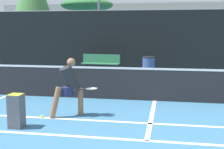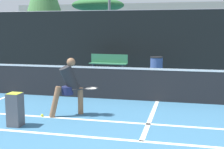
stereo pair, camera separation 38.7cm
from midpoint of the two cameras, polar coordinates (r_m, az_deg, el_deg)
court_baseline_near at (r=5.86m, az=7.32°, el=-12.04°), size 11.00×0.10×0.01m
court_service_line at (r=6.88m, az=8.28°, el=-8.96°), size 8.25×0.10×0.01m
court_center_mark at (r=7.41m, az=8.66°, el=-7.69°), size 0.10×3.27×0.01m
net at (r=8.89m, az=9.60°, el=-1.66°), size 11.09×0.09×1.07m
fence_back at (r=15.16m, az=11.29°, el=6.04°), size 24.00×0.06×2.95m
player_practicing at (r=7.37m, az=-6.28°, el=-1.84°), size 1.18×0.70×1.37m
tennis_ball_scattered_4 at (r=7.49m, az=-11.20°, el=-7.35°), size 0.07×0.07×0.07m
ball_hopper at (r=6.84m, az=-15.75°, el=-6.07°), size 0.28×0.28×0.71m
courtside_bench at (r=14.52m, az=0.14°, el=2.18°), size 1.80×0.50×0.86m
trash_bin at (r=14.13m, az=8.90°, el=1.60°), size 0.58×0.58×0.80m
parked_car at (r=19.04m, az=16.60°, el=3.58°), size 1.75×4.42×1.34m
tree_mid at (r=22.30m, az=-2.06°, el=12.46°), size 3.66×3.66×4.13m
building_far at (r=34.12m, az=12.51°, el=8.68°), size 36.00×2.40×4.69m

